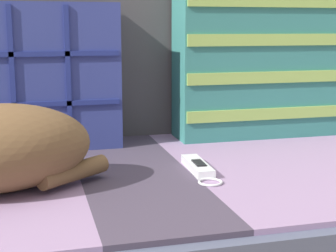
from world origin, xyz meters
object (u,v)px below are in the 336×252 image
object	(u,v)px
game_remote_near	(198,167)
throw_pillow_striped	(258,57)
throw_pillow_quilted	(40,77)
couch	(225,237)

from	to	relation	value
game_remote_near	throw_pillow_striped	bearing A→B (deg)	48.86
throw_pillow_quilted	game_remote_near	bearing A→B (deg)	-45.29
couch	throw_pillow_quilted	bearing A→B (deg)	150.49
couch	throw_pillow_striped	xyz separation A→B (m)	(0.18, 0.23, 0.41)
throw_pillow_quilted	game_remote_near	world-z (taller)	throw_pillow_quilted
throw_pillow_striped	couch	bearing A→B (deg)	-127.81
couch	game_remote_near	world-z (taller)	game_remote_near
throw_pillow_quilted	couch	bearing A→B (deg)	-29.51
throw_pillow_striped	throw_pillow_quilted	bearing A→B (deg)	179.95
throw_pillow_quilted	throw_pillow_striped	xyz separation A→B (m)	(0.59, -0.00, 0.04)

